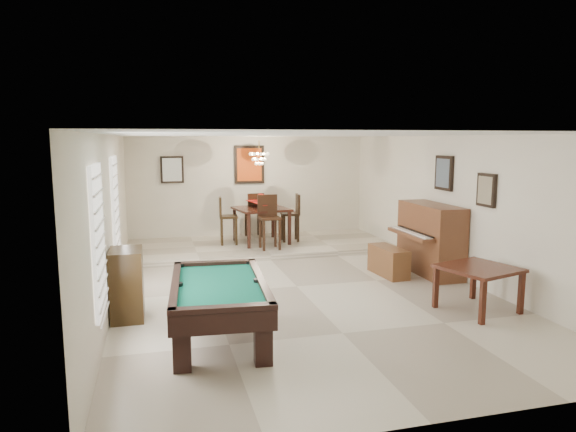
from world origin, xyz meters
name	(u,v)px	position (x,y,z in m)	size (l,w,h in m)	color
ground_plane	(297,287)	(0.00, 0.00, -0.01)	(6.00, 9.00, 0.02)	beige
wall_back	(249,188)	(0.00, 4.50, 1.30)	(6.00, 0.04, 2.60)	silver
wall_front	(438,284)	(0.00, -4.50, 1.30)	(6.00, 0.04, 2.60)	silver
wall_left	(111,219)	(-3.00, 0.00, 1.30)	(0.04, 9.00, 2.60)	silver
wall_right	(453,207)	(3.00, 0.00, 1.30)	(0.04, 9.00, 2.60)	silver
ceiling	(297,135)	(0.00, 0.00, 2.60)	(6.00, 9.00, 0.04)	white
dining_step	(259,246)	(0.00, 3.25, 0.06)	(6.00, 2.50, 0.12)	beige
window_left_front	(98,239)	(-2.97, -2.20, 1.40)	(0.06, 1.00, 1.70)	white
window_left_rear	(115,208)	(-2.97, 0.60, 1.40)	(0.06, 1.00, 1.70)	white
pool_table	(219,311)	(-1.59, -2.01, 0.36)	(1.17, 2.16, 0.72)	black
square_table	(478,289)	(2.26, -1.90, 0.34)	(0.97, 0.97, 0.67)	#35160D
upright_piano	(423,239)	(2.53, 0.23, 0.66)	(0.89, 1.59, 1.33)	brown
piano_bench	(388,261)	(1.87, 0.29, 0.27)	(0.37, 0.96, 0.53)	brown
apothecary_chest	(127,284)	(-2.76, -0.93, 0.50)	(0.44, 0.67, 1.00)	black
dining_table	(261,223)	(0.07, 3.33, 0.59)	(1.14, 1.14, 0.94)	black
flower_vase	(261,198)	(0.07, 3.33, 1.17)	(0.13, 0.13, 0.22)	#B31B0F
dining_chair_south	(270,222)	(0.10, 2.58, 0.72)	(0.44, 0.44, 1.19)	black
dining_chair_north	(254,215)	(0.04, 4.11, 0.67)	(0.41, 0.41, 1.10)	black
dining_chair_west	(229,220)	(-0.70, 3.36, 0.67)	(0.41, 0.41, 1.11)	black
dining_chair_east	(290,218)	(0.77, 3.36, 0.68)	(0.42, 0.42, 1.12)	black
chandelier	(259,154)	(0.00, 3.20, 2.20)	(0.44, 0.44, 0.60)	#FFE5B2
back_painting	(249,165)	(0.00, 4.46, 1.90)	(0.75, 0.06, 0.95)	#D84C14
back_mirror	(172,170)	(-1.90, 4.46, 1.80)	(0.55, 0.06, 0.65)	white
right_picture_upper	(444,173)	(2.96, 0.30, 1.90)	(0.06, 0.55, 0.65)	slate
right_picture_lower	(486,190)	(2.96, -1.00, 1.70)	(0.06, 0.45, 0.55)	gray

